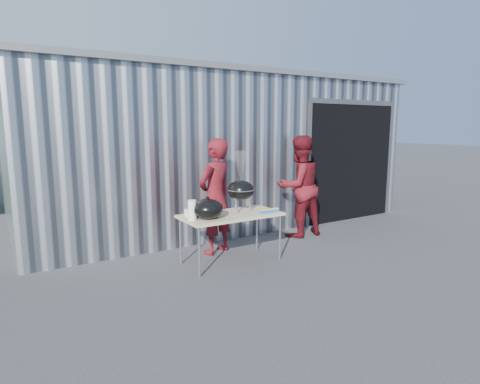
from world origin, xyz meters
TOP-DOWN VIEW (x-y plane):
  - ground at (0.00, 0.00)m, footprint 80.00×80.00m
  - building at (0.92, 4.59)m, footprint 8.20×6.20m
  - folding_table at (-0.40, 0.62)m, footprint 1.50×0.75m
  - kettle_grill at (-0.18, 0.69)m, footprint 0.42×0.42m
  - grill_lid at (-0.84, 0.52)m, footprint 0.44×0.44m
  - paper_towels at (-1.06, 0.57)m, footprint 0.12×0.12m
  - white_tub at (-0.95, 0.79)m, footprint 0.20×0.15m
  - foil_box at (0.13, 0.37)m, footprint 0.32×0.06m
  - person_cook at (-0.37, 1.16)m, footprint 0.80×0.67m
  - person_bystander at (1.44, 1.24)m, footprint 0.93×0.73m

SIDE VIEW (x-z plane):
  - ground at x=0.00m, z-range 0.00..0.00m
  - folding_table at x=-0.40m, z-range 0.33..1.08m
  - foil_box at x=0.13m, z-range 0.75..0.81m
  - white_tub at x=-0.95m, z-range 0.75..0.85m
  - paper_towels at x=-1.06m, z-range 0.75..1.03m
  - grill_lid at x=-0.84m, z-range 0.74..1.05m
  - person_cook at x=-0.37m, z-range 0.00..1.86m
  - person_bystander at x=1.44m, z-range 0.00..1.88m
  - kettle_grill at x=-0.18m, z-range 0.71..1.64m
  - building at x=0.92m, z-range -0.01..3.09m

